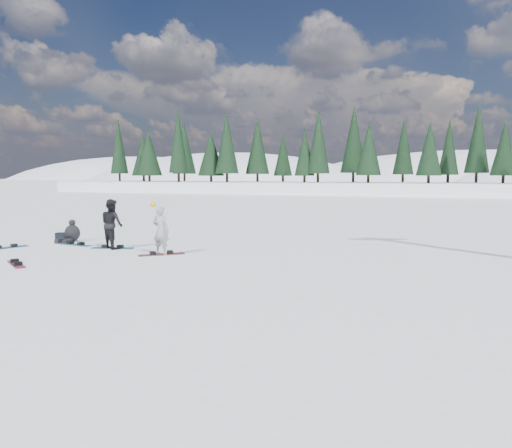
# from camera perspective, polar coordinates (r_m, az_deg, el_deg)

# --- Properties ---
(ground) EXTENTS (420.00, 420.00, 0.00)m
(ground) POSITION_cam_1_polar(r_m,az_deg,el_deg) (16.88, -18.05, -3.58)
(ground) COLOR white
(ground) RESTS_ON ground
(alpine_backdrop) EXTENTS (412.50, 227.00, 53.20)m
(alpine_backdrop) POSITION_cam_1_polar(r_m,az_deg,el_deg) (204.04, 14.26, 0.88)
(alpine_backdrop) COLOR white
(alpine_backdrop) RESTS_ON ground
(snowboarder_woman) EXTENTS (0.60, 0.41, 1.76)m
(snowboarder_woman) POSITION_cam_1_polar(r_m,az_deg,el_deg) (16.58, -10.82, -0.70)
(snowboarder_woman) COLOR gray
(snowboarder_woman) RESTS_ON ground
(snowboarder_man) EXTENTS (1.06, 0.96, 1.77)m
(snowboarder_man) POSITION_cam_1_polar(r_m,az_deg,el_deg) (18.41, -16.15, 0.02)
(snowboarder_man) COLOR black
(snowboarder_man) RESTS_ON ground
(seated_rider) EXTENTS (0.72, 1.08, 0.87)m
(seated_rider) POSITION_cam_1_polar(r_m,az_deg,el_deg) (20.86, -20.34, -0.99)
(seated_rider) COLOR black
(seated_rider) RESTS_ON ground
(gear_bag) EXTENTS (0.51, 0.40, 0.30)m
(gear_bag) POSITION_cam_1_polar(r_m,az_deg,el_deg) (21.53, -21.29, -1.32)
(gear_bag) COLOR black
(gear_bag) RESTS_ON ground
(snowboard_woman) EXTENTS (1.32, 1.19, 0.03)m
(snowboard_woman) POSITION_cam_1_polar(r_m,az_deg,el_deg) (16.68, -10.76, -3.45)
(snowboard_woman) COLOR maroon
(snowboard_woman) RESTS_ON ground
(snowboard_man) EXTENTS (1.52, 0.64, 0.03)m
(snowboard_man) POSITION_cam_1_polar(r_m,az_deg,el_deg) (18.51, -16.07, -2.67)
(snowboard_man) COLOR #186B87
(snowboard_man) RESTS_ON ground
(snowboard_loose_b) EXTENTS (1.39, 1.09, 0.03)m
(snowboard_loose_b) POSITION_cam_1_polar(r_m,az_deg,el_deg) (16.24, -25.71, -4.17)
(snowboard_loose_b) COLOR #9C224A
(snowboard_loose_b) RESTS_ON ground
(snowboard_loose_a) EXTENTS (0.76, 1.51, 0.03)m
(snowboard_loose_a) POSITION_cam_1_polar(r_m,az_deg,el_deg) (19.98, -26.65, -2.45)
(snowboard_loose_a) COLOR #155378
(snowboard_loose_a) RESTS_ON ground
(snowboard_loose_c) EXTENTS (1.52, 0.49, 0.03)m
(snowboard_loose_c) POSITION_cam_1_polar(r_m,az_deg,el_deg) (19.80, -19.92, -2.25)
(snowboard_loose_c) COLOR teal
(snowboard_loose_c) RESTS_ON ground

